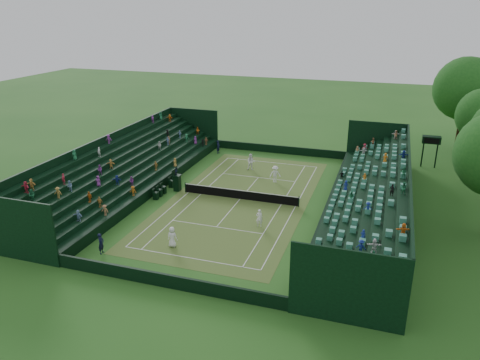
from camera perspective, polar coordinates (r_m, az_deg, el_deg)
The scene contains 18 objects.
ground at distance 45.45m, azimuth 0.00°, elevation -2.36°, with size 160.00×160.00×0.00m, color #255B1C.
court_surface at distance 45.45m, azimuth 0.00°, elevation -2.36°, with size 12.97×26.77×0.01m, color #377226.
perimeter_wall_north at distance 59.70m, azimuth 4.79°, elevation 3.74°, with size 17.17×0.20×1.00m, color black.
perimeter_wall_south at distance 32.21m, azimuth -9.08°, elevation -12.01°, with size 17.17×0.20×1.00m, color black.
perimeter_wall_east at distance 43.56m, azimuth 10.68°, elevation -3.08°, with size 0.20×31.77×1.00m, color black.
perimeter_wall_west at distance 48.40m, azimuth -9.58°, elevation -0.56°, with size 0.20×31.77×1.00m, color black.
north_grandstand at distance 42.92m, azimuth 16.29°, elevation -2.42°, with size 6.60×32.00×4.90m.
south_grandstand at distance 50.06m, azimuth -13.90°, elevation 1.11°, with size 6.60×32.00×4.90m.
tennis_net at distance 45.25m, azimuth 0.00°, elevation -1.75°, with size 11.67×0.10×1.06m.
scoreboard_tower at distance 57.81m, azimuth 22.29°, elevation 4.42°, with size 2.00×1.00×3.70m.
umpire_chair at distance 47.61m, azimuth -7.70°, elevation -0.09°, with size 0.79×0.79×2.49m.
courtside_chairs at distance 48.07m, azimuth -8.85°, elevation -0.79°, with size 0.49×5.46×1.07m.
player_near_west at distance 36.88m, azimuth -8.26°, elevation -6.89°, with size 0.82×0.53×1.67m, color white.
player_near_east at distance 39.71m, azimuth 2.37°, elevation -4.65°, with size 0.58×0.38×1.60m, color white.
player_far_west at distance 53.18m, azimuth 1.36°, elevation 2.20°, with size 0.93×0.73×1.92m, color white.
player_far_east at distance 49.61m, azimuth 4.31°, elevation 0.72°, with size 1.19×0.69×1.84m, color white.
line_judge_north at distance 59.47m, azimuth -2.67°, elevation 4.05°, with size 0.60×0.40×1.65m, color black.
line_judge_south at distance 37.10m, azimuth -16.58°, elevation -7.43°, with size 0.60×0.40×1.66m, color black.
Camera 1 is at (13.11, -39.76, 17.69)m, focal length 35.00 mm.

